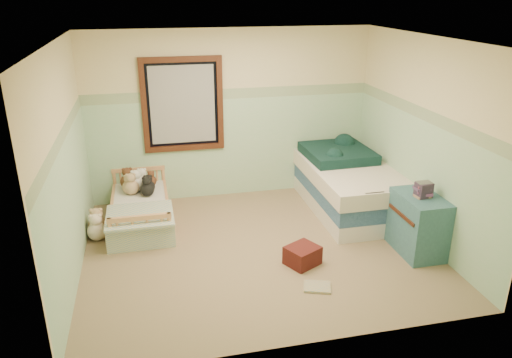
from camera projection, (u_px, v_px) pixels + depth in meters
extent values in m
cube|color=olive|center=(258.00, 249.00, 6.09)|extent=(4.20, 3.60, 0.02)
cube|color=silver|center=(258.00, 39.00, 5.17)|extent=(4.20, 3.60, 0.02)
cube|color=beige|center=(231.00, 115.00, 7.26)|extent=(4.20, 0.04, 2.50)
cube|color=beige|center=(308.00, 220.00, 3.99)|extent=(4.20, 0.04, 2.50)
cube|color=beige|center=(65.00, 166.00, 5.20)|extent=(0.04, 3.60, 2.50)
cube|color=beige|center=(424.00, 141.00, 6.06)|extent=(0.04, 3.60, 2.50)
cube|color=#ADCDAC|center=(232.00, 148.00, 7.43)|extent=(4.20, 0.01, 1.50)
cube|color=#3F7247|center=(230.00, 94.00, 7.13)|extent=(4.20, 0.01, 0.15)
cube|color=#35140A|center=(183.00, 105.00, 7.01)|extent=(1.16, 0.06, 1.36)
cube|color=#B4B4AE|center=(183.00, 105.00, 7.02)|extent=(0.92, 0.01, 1.12)
cube|color=#BC7A4E|center=(141.00, 216.00, 6.71)|extent=(0.77, 1.53, 0.20)
cube|color=silver|center=(140.00, 206.00, 6.66)|extent=(0.70, 1.47, 0.12)
cube|color=#709EBC|center=(140.00, 215.00, 6.19)|extent=(0.83, 0.77, 0.03)
sphere|color=brown|center=(128.00, 182.00, 7.02)|extent=(0.22, 0.22, 0.22)
sphere|color=white|center=(142.00, 181.00, 7.06)|extent=(0.20, 0.20, 0.20)
sphere|color=tan|center=(132.00, 187.00, 6.83)|extent=(0.21, 0.21, 0.21)
sphere|color=black|center=(149.00, 187.00, 6.88)|extent=(0.18, 0.18, 0.18)
sphere|color=#F6E0C3|center=(97.00, 231.00, 6.25)|extent=(0.24, 0.24, 0.24)
sphere|color=tan|center=(98.00, 226.00, 6.38)|extent=(0.25, 0.25, 0.25)
cube|color=white|center=(346.00, 199.00, 7.23)|extent=(1.08, 2.17, 0.22)
cube|color=navy|center=(347.00, 185.00, 7.15)|extent=(1.08, 2.17, 0.22)
cube|color=beige|center=(348.00, 171.00, 7.07)|extent=(1.13, 2.21, 0.22)
cube|color=black|center=(338.00, 153.00, 7.26)|extent=(0.95, 1.00, 0.14)
cube|color=#315768|center=(418.00, 224.00, 5.89)|extent=(0.46, 0.73, 0.73)
cube|color=#412229|center=(424.00, 190.00, 5.71)|extent=(0.20, 0.17, 0.18)
cube|color=maroon|center=(302.00, 255.00, 5.70)|extent=(0.46, 0.44, 0.22)
cube|color=#F59E30|center=(317.00, 287.00, 5.28)|extent=(0.34, 0.30, 0.03)
sphere|color=#F6E0C3|center=(130.00, 187.00, 6.89)|extent=(0.17, 0.17, 0.17)
sphere|color=white|center=(137.00, 184.00, 6.93)|extent=(0.21, 0.21, 0.21)
sphere|color=brown|center=(151.00, 181.00, 7.14)|extent=(0.15, 0.15, 0.15)
sphere|color=black|center=(147.00, 189.00, 6.78)|extent=(0.19, 0.19, 0.19)
sphere|color=tan|center=(129.00, 187.00, 6.86)|extent=(0.19, 0.19, 0.19)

